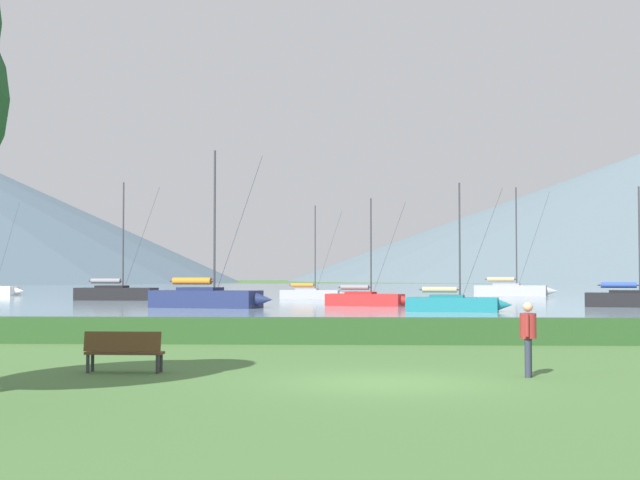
{
  "coord_description": "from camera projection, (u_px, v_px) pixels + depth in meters",
  "views": [
    {
      "loc": [
        -0.48,
        -19.06,
        2.21
      ],
      "look_at": [
        -3.86,
        58.67,
        5.31
      ],
      "focal_mm": 51.26,
      "sensor_mm": 36.0,
      "label": 1
    }
  ],
  "objects": [
    {
      "name": "ground_plane",
      "position": [
        383.0,
        383.0,
        18.92
      ],
      "size": [
        1000.0,
        1000.0,
        0.0
      ],
      "primitive_type": "plane",
      "color": "#477038"
    },
    {
      "name": "harbor_water",
      "position": [
        362.0,
        289.0,
        155.68
      ],
      "size": [
        320.0,
        246.0,
        0.0
      ],
      "primitive_type": "cube",
      "color": "gray",
      "rests_on": "ground_plane"
    },
    {
      "name": "hedge_line",
      "position": [
        374.0,
        331.0,
        29.92
      ],
      "size": [
        80.0,
        1.2,
        0.84
      ],
      "primitive_type": "cube",
      "color": "#284C23",
      "rests_on": "ground_plane"
    },
    {
      "name": "sailboat_slip_0",
      "position": [
        117.0,
        293.0,
        84.35
      ],
      "size": [
        8.6,
        3.22,
        10.94
      ],
      "rotation": [
        0.0,
        0.0,
        -0.1
      ],
      "color": "black",
      "rests_on": "harbor_water"
    },
    {
      "name": "sailboat_slip_3",
      "position": [
        311.0,
        294.0,
        87.93
      ],
      "size": [
        6.64,
        2.62,
        9.05
      ],
      "rotation": [
        0.0,
        0.0,
        -0.13
      ],
      "color": "#9E9EA3",
      "rests_on": "harbor_water"
    },
    {
      "name": "sailboat_slip_5",
      "position": [
        454.0,
        303.0,
        57.08
      ],
      "size": [
        6.67,
        2.97,
        8.08
      ],
      "rotation": [
        0.0,
        0.0,
        -0.19
      ],
      "color": "#19707A",
      "rests_on": "harbor_water"
    },
    {
      "name": "sailboat_slip_6",
      "position": [
        366.0,
        299.0,
        68.11
      ],
      "size": [
        6.67,
        3.65,
        8.05
      ],
      "rotation": [
        0.0,
        0.0,
        -0.32
      ],
      "color": "red",
      "rests_on": "harbor_water"
    },
    {
      "name": "sailboat_slip_8",
      "position": [
        633.0,
        298.0,
        65.61
      ],
      "size": [
        7.63,
        3.91,
        8.69
      ],
      "rotation": [
        0.0,
        0.0,
        -0.28
      ],
      "color": "black",
      "rests_on": "harbor_water"
    },
    {
      "name": "sailboat_slip_9",
      "position": [
        207.0,
        297.0,
        64.18
      ],
      "size": [
        9.08,
        4.71,
        11.1
      ],
      "rotation": [
        0.0,
        0.0,
        -0.29
      ],
      "color": "navy",
      "rests_on": "harbor_water"
    },
    {
      "name": "sailboat_slip_11",
      "position": [
        512.0,
        290.0,
        100.7
      ],
      "size": [
        9.1,
        4.55,
        12.05
      ],
      "rotation": [
        0.0,
        0.0,
        -0.26
      ],
      "color": "#9E9EA3",
      "rests_on": "harbor_water"
    },
    {
      "name": "park_bench_near_path",
      "position": [
        124.0,
        350.0,
        20.85
      ],
      "size": [
        1.79,
        0.53,
        0.95
      ],
      "rotation": [
        0.0,
        0.0,
        -0.03
      ],
      "color": "brown",
      "rests_on": "ground_plane"
    },
    {
      "name": "person_standing_walker",
      "position": [
        528.0,
        333.0,
        19.99
      ],
      "size": [
        0.36,
        0.55,
        1.65
      ],
      "rotation": [
        0.0,
        0.0,
        -0.28
      ],
      "color": "#2D3347",
      "rests_on": "ground_plane"
    }
  ]
}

